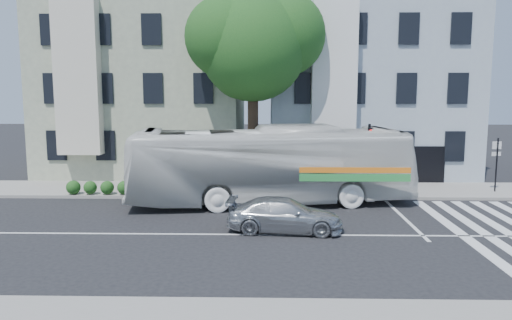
{
  "coord_description": "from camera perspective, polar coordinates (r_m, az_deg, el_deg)",
  "views": [
    {
      "loc": [
        0.77,
        -17.9,
        5.32
      ],
      "look_at": [
        0.29,
        2.83,
        2.4
      ],
      "focal_mm": 35.0,
      "sensor_mm": 36.0,
      "label": 1
    }
  ],
  "objects": [
    {
      "name": "bus",
      "position": [
        23.24,
        1.66,
        -0.6
      ],
      "size": [
        4.98,
        13.51,
        3.68
      ],
      "primitive_type": "imported",
      "rotation": [
        0.0,
        0.0,
        1.72
      ],
      "color": "silver",
      "rests_on": "ground"
    },
    {
      "name": "sedan",
      "position": [
        18.99,
        3.3,
        -6.29
      ],
      "size": [
        2.11,
        4.48,
        1.26
      ],
      "primitive_type": "imported",
      "rotation": [
        0.0,
        0.0,
        1.49
      ],
      "color": "#B5B8BC",
      "rests_on": "ground"
    },
    {
      "name": "building_right",
      "position": [
        33.48,
        12.17,
        8.15
      ],
      "size": [
        12.0,
        10.0,
        11.0
      ],
      "primitive_type": "cube",
      "color": "#96A0B2",
      "rests_on": "ground"
    },
    {
      "name": "street_tree",
      "position": [
        26.76,
        -0.21,
        13.4
      ],
      "size": [
        7.3,
        5.9,
        11.1
      ],
      "color": "#2D2116",
      "rests_on": "ground"
    },
    {
      "name": "hedge",
      "position": [
        25.26,
        -11.13,
        -3.13
      ],
      "size": [
        8.54,
        1.55,
        0.7
      ],
      "primitive_type": null,
      "rotation": [
        0.0,
        0.0,
        0.08
      ],
      "color": "#20591D",
      "rests_on": "sidewalk_far"
    },
    {
      "name": "traffic_signal",
      "position": [
        24.51,
        12.81,
        0.96
      ],
      "size": [
        0.39,
        0.51,
        3.71
      ],
      "rotation": [
        0.0,
        0.0,
        -0.22
      ],
      "color": "black",
      "rests_on": "ground"
    },
    {
      "name": "ground",
      "position": [
        18.69,
        -1.1,
        -8.53
      ],
      "size": [
        120.0,
        120.0,
        0.0
      ],
      "primitive_type": "plane",
      "color": "black",
      "rests_on": "ground"
    },
    {
      "name": "building_left",
      "position": [
        33.8,
        -12.09,
        8.15
      ],
      "size": [
        12.0,
        10.0,
        11.0
      ],
      "primitive_type": "cube",
      "color": "gray",
      "rests_on": "ground"
    },
    {
      "name": "sidewalk_far",
      "position": [
        26.43,
        -0.37,
        -3.43
      ],
      "size": [
        80.0,
        4.0,
        0.15
      ],
      "primitive_type": "cube",
      "color": "gray",
      "rests_on": "ground"
    },
    {
      "name": "far_sign_pole",
      "position": [
        28.21,
        25.79,
        0.21
      ],
      "size": [
        0.49,
        0.21,
        2.76
      ],
      "rotation": [
        0.0,
        0.0,
        0.2
      ],
      "color": "black",
      "rests_on": "sidewalk_far"
    }
  ]
}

